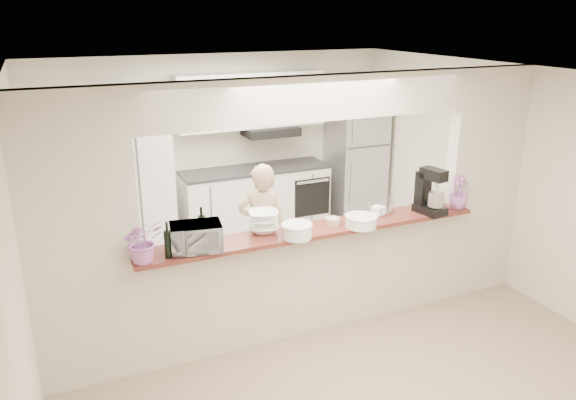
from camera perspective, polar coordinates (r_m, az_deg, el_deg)
floor at (r=5.81m, az=2.32°, el=-12.77°), size 6.00×6.00×0.00m
tile_overlay at (r=7.06m, az=-3.29°, el=-6.75°), size 5.00×2.90×0.01m
partition at (r=5.20m, az=2.54°, el=1.34°), size 5.00×0.15×2.50m
bar_counter at (r=5.53m, az=2.42°, el=-7.68°), size 3.40×0.38×1.09m
kitchen_cabinets at (r=7.72m, az=-7.84°, el=3.02°), size 3.15×0.62×2.25m
refrigerator at (r=8.56m, az=6.86°, el=3.73°), size 0.75×0.70×1.70m
flower_left at (r=4.67m, az=-14.54°, el=-4.05°), size 0.37×0.34×0.36m
wine_bottle_a at (r=4.99m, az=-8.73°, el=-2.84°), size 0.06×0.06×0.32m
wine_bottle_b at (r=4.72m, az=-12.10°, el=-4.37°), size 0.06×0.06×0.31m
toaster_oven at (r=4.82m, az=-9.33°, el=-3.76°), size 0.47×0.36×0.24m
serving_bowls at (r=5.15m, az=-2.50°, el=-2.25°), size 0.34×0.34×0.20m
plate_stack_a at (r=5.04m, az=0.90°, el=-3.14°), size 0.28×0.28×0.13m
plate_stack_b at (r=5.34m, az=7.43°, el=-2.15°), size 0.31×0.31×0.11m
red_bowl at (r=5.29m, az=0.83°, el=-2.44°), size 0.15×0.15×0.07m
tan_bowl at (r=5.38m, az=4.54°, el=-2.15°), size 0.14×0.14×0.07m
utensil_caddy at (r=5.71m, az=9.47°, el=-0.32°), size 0.31×0.25×0.25m
stand_mixer at (r=5.79m, az=14.22°, el=0.69°), size 0.25×0.35×0.47m
flower_right at (r=6.01m, az=16.95°, el=0.78°), size 0.24×0.24×0.36m
person at (r=6.17m, az=-2.57°, el=-3.08°), size 0.65×0.56×1.49m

